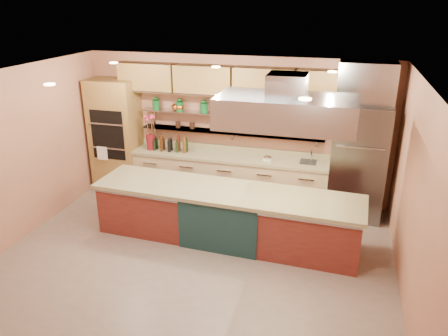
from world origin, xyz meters
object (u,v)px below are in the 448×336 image
(copper_kettle, at_px, (176,107))
(green_canister, at_px, (213,109))
(kitchen_scale, at_px, (267,158))
(flower_vase, at_px, (151,142))
(refrigerator, at_px, (358,162))
(island, at_px, (226,215))

(copper_kettle, height_order, green_canister, green_canister)
(kitchen_scale, bearing_deg, copper_kettle, 167.49)
(flower_vase, height_order, green_canister, green_canister)
(refrigerator, bearing_deg, green_canister, 175.23)
(flower_vase, bearing_deg, copper_kettle, 24.49)
(flower_vase, distance_m, copper_kettle, 0.88)
(refrigerator, distance_m, green_canister, 2.86)
(island, bearing_deg, refrigerator, 38.07)
(kitchen_scale, distance_m, copper_kettle, 2.08)
(island, xyz_separation_m, green_canister, (-0.72, 1.69, 1.35))
(island, height_order, copper_kettle, copper_kettle)
(flower_vase, xyz_separation_m, green_canister, (1.26, 0.22, 0.71))
(island, relative_size, green_canister, 26.94)
(green_canister, bearing_deg, refrigerator, -4.77)
(refrigerator, height_order, kitchen_scale, refrigerator)
(kitchen_scale, distance_m, green_canister, 1.41)
(refrigerator, relative_size, green_canister, 13.18)
(flower_vase, distance_m, green_canister, 1.46)
(island, height_order, flower_vase, flower_vase)
(refrigerator, relative_size, copper_kettle, 12.33)
(flower_vase, xyz_separation_m, kitchen_scale, (2.39, 0.00, -0.11))
(green_canister, bearing_deg, flower_vase, -170.08)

